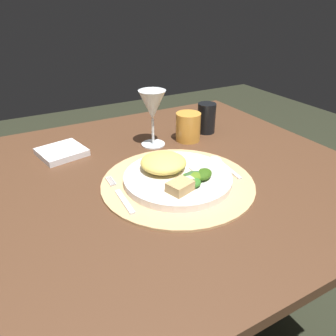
{
  "coord_description": "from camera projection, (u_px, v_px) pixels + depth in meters",
  "views": [
    {
      "loc": [
        -0.3,
        -0.66,
        1.16
      ],
      "look_at": [
        0.05,
        -0.03,
        0.77
      ],
      "focal_mm": 34.26,
      "sensor_mm": 36.0,
      "label": 1
    }
  ],
  "objects": [
    {
      "name": "pasta_serving",
      "position": [
        163.0,
        162.0,
        0.8
      ],
      "size": [
        0.16,
        0.16,
        0.04
      ],
      "primitive_type": "ellipsoid",
      "rotation": [
        0.0,
        0.0,
        3.61
      ],
      "color": "#E0C459",
      "rests_on": "dinner_plate"
    },
    {
      "name": "dining_table",
      "position": [
        147.0,
        217.0,
        0.89
      ],
      "size": [
        1.13,
        0.93,
        0.75
      ],
      "color": "#4D301E",
      "rests_on": "ground"
    },
    {
      "name": "spoon",
      "position": [
        221.0,
        163.0,
        0.87
      ],
      "size": [
        0.03,
        0.14,
        0.01
      ],
      "color": "silver",
      "rests_on": "placemat"
    },
    {
      "name": "napkin",
      "position": [
        62.0,
        152.0,
        0.93
      ],
      "size": [
        0.14,
        0.14,
        0.02
      ],
      "primitive_type": "cube",
      "rotation": [
        0.0,
        0.0,
        0.21
      ],
      "color": "white",
      "rests_on": "dining_table"
    },
    {
      "name": "dinner_plate",
      "position": [
        178.0,
        178.0,
        0.79
      ],
      "size": [
        0.27,
        0.27,
        0.02
      ],
      "primitive_type": "cylinder",
      "color": "silver",
      "rests_on": "placemat"
    },
    {
      "name": "bread_piece",
      "position": [
        180.0,
        186.0,
        0.71
      ],
      "size": [
        0.06,
        0.06,
        0.02
      ],
      "primitive_type": "cube",
      "rotation": [
        0.0,
        0.0,
        0.3
      ],
      "color": "tan",
      "rests_on": "dinner_plate"
    },
    {
      "name": "placemat",
      "position": [
        178.0,
        182.0,
        0.79
      ],
      "size": [
        0.38,
        0.38,
        0.01
      ],
      "primitive_type": "cylinder",
      "color": "tan",
      "rests_on": "dining_table"
    },
    {
      "name": "salad_greens",
      "position": [
        196.0,
        177.0,
        0.75
      ],
      "size": [
        0.09,
        0.07,
        0.02
      ],
      "color": "#326D22",
      "rests_on": "dinner_plate"
    },
    {
      "name": "amber_tumbler",
      "position": [
        188.0,
        127.0,
        1.01
      ],
      "size": [
        0.08,
        0.08,
        0.09
      ],
      "primitive_type": "cylinder",
      "color": "gold",
      "rests_on": "dining_table"
    },
    {
      "name": "fork",
      "position": [
        121.0,
        196.0,
        0.73
      ],
      "size": [
        0.02,
        0.17,
        0.0
      ],
      "color": "silver",
      "rests_on": "placemat"
    },
    {
      "name": "dark_tumbler",
      "position": [
        206.0,
        118.0,
        1.07
      ],
      "size": [
        0.06,
        0.06,
        0.1
      ],
      "primitive_type": "cylinder",
      "color": "black",
      "rests_on": "dining_table"
    },
    {
      "name": "wine_glass",
      "position": [
        152.0,
        107.0,
        0.94
      ],
      "size": [
        0.08,
        0.08,
        0.17
      ],
      "color": "silver",
      "rests_on": "dining_table"
    }
  ]
}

